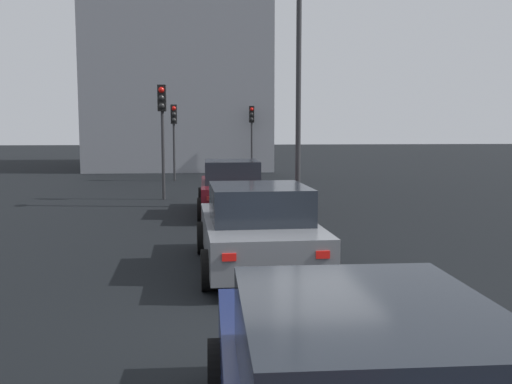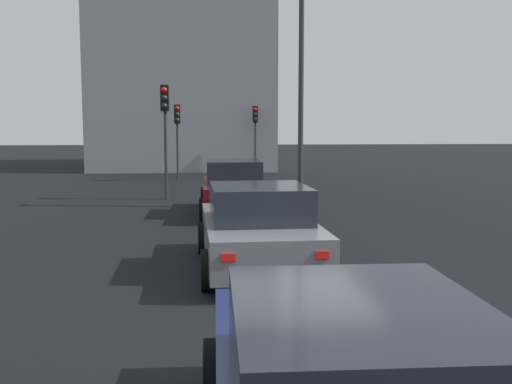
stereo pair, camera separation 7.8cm
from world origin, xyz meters
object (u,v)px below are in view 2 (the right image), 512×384
car_maroon_lead (234,188)px  traffic_light_far_left (255,125)px  car_grey_second (258,228)px  traffic_light_near_left (165,117)px  traffic_light_near_right (177,126)px  street_lamp_kerbside (301,57)px

car_maroon_lead → traffic_light_far_left: (15.00, -1.96, 1.91)m
car_grey_second → traffic_light_near_left: size_ratio=1.10×
car_grey_second → traffic_light_near_right: size_ratio=1.21×
traffic_light_near_left → street_lamp_kerbside: 5.27m
traffic_light_near_left → traffic_light_far_left: size_ratio=1.07×
car_maroon_lead → street_lamp_kerbside: size_ratio=0.55×
car_grey_second → car_maroon_lead: bearing=-0.7°
car_grey_second → traffic_light_far_left: traffic_light_far_left is taller
traffic_light_near_left → street_lamp_kerbside: street_lamp_kerbside is taller
traffic_light_near_right → traffic_light_far_left: 5.83m
car_grey_second → street_lamp_kerbside: street_lamp_kerbside is taller
traffic_light_near_left → street_lamp_kerbside: size_ratio=0.50×
traffic_light_near_left → car_grey_second: bearing=16.5°
car_grey_second → traffic_light_far_left: 21.81m
car_grey_second → traffic_light_far_left: (21.65, -1.87, 1.93)m
car_grey_second → traffic_light_near_left: 10.67m
traffic_light_near_left → traffic_light_far_left: traffic_light_near_left is taller
traffic_light_near_left → street_lamp_kerbside: bearing=64.3°
street_lamp_kerbside → traffic_light_far_left: bearing=0.7°
traffic_light_near_left → traffic_light_near_right: (7.24, -0.09, -0.26)m
car_maroon_lead → traffic_light_near_right: (10.81, 2.08, 1.84)m
car_grey_second → street_lamp_kerbside: size_ratio=0.54×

